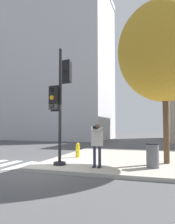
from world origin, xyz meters
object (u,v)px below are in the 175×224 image
at_px(person_photographer, 97,141).
at_px(fire_hydrant, 78,150).
at_px(traffic_signal_pole, 61,98).
at_px(street_tree, 164,51).
at_px(trash_bin, 153,155).

height_order(person_photographer, fire_hydrant, person_photographer).
distance_m(person_photographer, fire_hydrant, 2.88).
bearing_deg(traffic_signal_pole, person_photographer, -1.30).
relative_size(traffic_signal_pole, street_tree, 0.69).
distance_m(fire_hydrant, trash_bin, 4.02).
bearing_deg(person_photographer, fire_hydrant, 125.43).
bearing_deg(person_photographer, traffic_signal_pole, 178.70).
bearing_deg(fire_hydrant, street_tree, -7.56).
xyz_separation_m(traffic_signal_pole, street_tree, (4.05, 1.71, 2.07)).
relative_size(traffic_signal_pole, person_photographer, 2.94).
height_order(fire_hydrant, trash_bin, trash_bin).
bearing_deg(street_tree, trash_bin, -114.04).
relative_size(person_photographer, street_tree, 0.23).
xyz_separation_m(traffic_signal_pole, person_photographer, (1.53, -0.03, -1.70)).
distance_m(traffic_signal_pole, person_photographer, 2.29).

